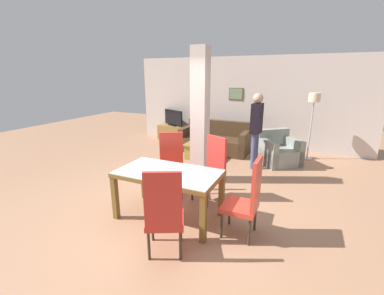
{
  "coord_description": "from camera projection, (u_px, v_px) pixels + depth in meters",
  "views": [
    {
      "loc": [
        1.83,
        -3.15,
        2.18
      ],
      "look_at": [
        0.0,
        0.86,
        0.92
      ],
      "focal_mm": 24.0,
      "sensor_mm": 36.0,
      "label": 1
    }
  ],
  "objects": [
    {
      "name": "ground_plane",
      "position": [
        169.0,
        216.0,
        4.08
      ],
      "size": [
        18.0,
        18.0,
        0.0
      ],
      "primitive_type": "plane",
      "color": "#A97959"
    },
    {
      "name": "back_wall",
      "position": [
        244.0,
        102.0,
        7.85
      ],
      "size": [
        7.2,
        0.09,
        2.7
      ],
      "color": "beige",
      "rests_on": "ground_plane"
    },
    {
      "name": "divider_pillar",
      "position": [
        200.0,
        117.0,
        5.14
      ],
      "size": [
        0.31,
        0.3,
        2.7
      ],
      "color": "beige",
      "rests_on": "ground_plane"
    },
    {
      "name": "dining_table",
      "position": [
        169.0,
        181.0,
        3.92
      ],
      "size": [
        1.56,
        0.87,
        0.77
      ],
      "color": "brown",
      "rests_on": "ground_plane"
    },
    {
      "name": "dining_chair_near_right",
      "position": [
        164.0,
        212.0,
        3.06
      ],
      "size": [
        0.62,
        0.62,
        1.15
      ],
      "rotation": [
        0.0,
        0.0,
        0.46
      ],
      "color": "red",
      "rests_on": "ground_plane"
    },
    {
      "name": "dining_chair_far_right",
      "position": [
        212.0,
        168.0,
        4.5
      ],
      "size": [
        0.61,
        0.61,
        1.15
      ],
      "rotation": [
        0.0,
        0.0,
        2.7
      ],
      "color": "red",
      "rests_on": "ground_plane"
    },
    {
      "name": "dining_chair_head_right",
      "position": [
        247.0,
        197.0,
        3.44
      ],
      "size": [
        0.46,
        0.46,
        1.15
      ],
      "rotation": [
        0.0,
        0.0,
        1.57
      ],
      "color": "red",
      "rests_on": "ground_plane"
    },
    {
      "name": "dining_chair_far_left",
      "position": [
        171.0,
        163.0,
        4.78
      ],
      "size": [
        0.62,
        0.62,
        1.15
      ],
      "rotation": [
        0.0,
        0.0,
        -2.68
      ],
      "color": "red",
      "rests_on": "ground_plane"
    },
    {
      "name": "sofa",
      "position": [
        215.0,
        141.0,
        7.49
      ],
      "size": [
        1.93,
        0.91,
        0.86
      ],
      "rotation": [
        0.0,
        0.0,
        3.14
      ],
      "color": "#47321E",
      "rests_on": "ground_plane"
    },
    {
      "name": "armchair",
      "position": [
        278.0,
        152.0,
        6.47
      ],
      "size": [
        1.21,
        1.21,
        0.83
      ],
      "rotation": [
        0.0,
        0.0,
        3.84
      ],
      "color": "gray",
      "rests_on": "ground_plane"
    },
    {
      "name": "coffee_table",
      "position": [
        199.0,
        152.0,
        6.77
      ],
      "size": [
        0.75,
        0.46,
        0.41
      ],
      "color": "olive",
      "rests_on": "ground_plane"
    },
    {
      "name": "bottle",
      "position": [
        192.0,
        141.0,
        6.66
      ],
      "size": [
        0.08,
        0.08,
        0.28
      ],
      "color": "#B2B7BC",
      "rests_on": "coffee_table"
    },
    {
      "name": "tv_stand",
      "position": [
        174.0,
        132.0,
        8.84
      ],
      "size": [
        1.08,
        0.4,
        0.49
      ],
      "color": "olive",
      "rests_on": "ground_plane"
    },
    {
      "name": "tv_screen",
      "position": [
        173.0,
        118.0,
        8.7
      ],
      "size": [
        0.84,
        0.42,
        0.53
      ],
      "rotation": [
        0.0,
        0.0,
        2.71
      ],
      "color": "black",
      "rests_on": "tv_stand"
    },
    {
      "name": "floor_lamp",
      "position": [
        314.0,
        104.0,
        6.48
      ],
      "size": [
        0.29,
        0.29,
        1.73
      ],
      "color": "#B7B7BC",
      "rests_on": "ground_plane"
    },
    {
      "name": "standing_person",
      "position": [
        256.0,
        126.0,
        5.95
      ],
      "size": [
        0.23,
        0.38,
        1.77
      ],
      "rotation": [
        0.0,
        0.0,
        1.55
      ],
      "color": "#444A72",
      "rests_on": "ground_plane"
    }
  ]
}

